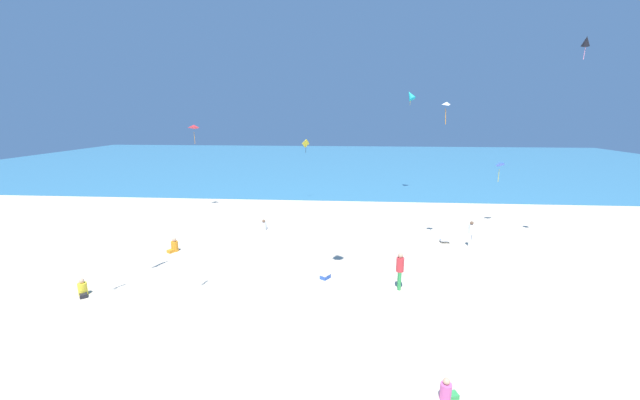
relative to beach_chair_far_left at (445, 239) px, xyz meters
name	(u,v)px	position (x,y,z in m)	size (l,w,h in m)	color
ground_plane	(322,247)	(-7.63, -1.45, -0.26)	(120.00, 120.00, 0.00)	beige
ocean_water	(340,161)	(-7.63, 40.92, -0.24)	(120.00, 60.00, 0.05)	teal
beach_chair_far_left	(445,239)	(0.00, 0.00, 0.00)	(0.60, 0.59, 0.59)	white
cooler_box	(325,276)	(-7.17, -5.77, -0.14)	(0.57, 0.61, 0.24)	#2D56B7
person_0	(400,268)	(-3.70, -6.62, 0.76)	(0.36, 0.36, 1.77)	green
person_1	(174,246)	(-16.28, -2.76, 0.04)	(0.63, 0.75, 0.83)	orange
person_2	(471,232)	(1.36, -0.55, 0.66)	(0.45, 0.45, 1.60)	white
person_3	(447,391)	(-3.24, -13.40, -0.01)	(0.60, 0.44, 0.68)	#D8599E
person_4	(264,226)	(-11.92, 1.72, 0.02)	(0.42, 0.65, 0.77)	white
person_5	(83,289)	(-17.84, -8.33, 0.03)	(0.64, 0.70, 0.79)	yellow
kite_red	(194,126)	(-18.60, 6.86, 6.66)	(0.73, 0.59, 1.59)	red
kite_black	(586,41)	(6.15, -0.91, 11.34)	(0.58, 0.67, 1.21)	black
kite_teal	(411,95)	(-0.20, 15.39, 9.42)	(1.25, 1.21, 1.47)	#1EADAD
kite_yellow	(306,144)	(-10.01, 10.87, 5.02)	(0.63, 0.55, 1.26)	yellow
kite_white	(447,104)	(-0.65, -0.58, 8.20)	(0.53, 0.48, 1.29)	white
kite_blue	(499,164)	(4.54, 4.41, 4.20)	(0.77, 0.70, 1.52)	blue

